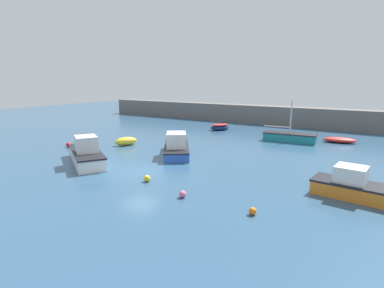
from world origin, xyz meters
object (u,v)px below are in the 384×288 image
motorboat_with_cabin (86,154)px  mooring_buoy_orange (253,211)px  rowboat_with_red_cover (220,127)px  mooring_buoy_red (69,145)px  sailboat_twin_hulled (290,137)px  cabin_cruiser_white (176,147)px  motorboat_grey_hull (354,187)px  mooring_buoy_pink (183,194)px  dinghy_near_pier (126,141)px  open_tender_yellow (340,140)px  mooring_buoy_yellow (147,178)px

motorboat_with_cabin → mooring_buoy_orange: size_ratio=17.14×
rowboat_with_red_cover → mooring_buoy_orange: (13.21, -22.19, -0.22)m
mooring_buoy_red → sailboat_twin_hulled: bearing=39.6°
cabin_cruiser_white → motorboat_grey_hull: (14.18, -2.67, -0.09)m
motorboat_grey_hull → mooring_buoy_pink: (-8.16, -5.21, -0.44)m
motorboat_grey_hull → mooring_buoy_red: bearing=-173.2°
dinghy_near_pier → mooring_buoy_orange: size_ratio=6.56×
cabin_cruiser_white → open_tender_yellow: size_ratio=1.73×
mooring_buoy_pink → mooring_buoy_yellow: (-3.50, 1.01, 0.02)m
cabin_cruiser_white → sailboat_twin_hulled: bearing=-66.1°
open_tender_yellow → mooring_buoy_pink: (-5.52, -21.65, -0.08)m
mooring_buoy_pink → mooring_buoy_yellow: mooring_buoy_yellow is taller
dinghy_near_pier → mooring_buoy_orange: (16.93, -8.48, -0.23)m
motorboat_with_cabin → mooring_buoy_red: (-6.31, 2.83, -0.51)m
dinghy_near_pier → mooring_buoy_yellow: bearing=-105.7°
open_tender_yellow → motorboat_grey_hull: (2.64, -16.44, 0.36)m
cabin_cruiser_white → motorboat_with_cabin: motorboat_with_cabin is taller
rowboat_with_red_cover → motorboat_grey_hull: size_ratio=0.66×
mooring_buoy_red → mooring_buoy_pink: (16.86, -4.71, -0.04)m
cabin_cruiser_white → mooring_buoy_yellow: 7.34m
motorboat_grey_hull → mooring_buoy_yellow: size_ratio=10.82×
cabin_cruiser_white → open_tender_yellow: 17.96m
dinghy_near_pier → mooring_buoy_orange: 18.94m
motorboat_with_cabin → mooring_buoy_pink: bearing=-159.4°
motorboat_with_cabin → rowboat_with_red_cover: size_ratio=2.11×
dinghy_near_pier → open_tender_yellow: bearing=-31.0°
motorboat_grey_hull → mooring_buoy_orange: size_ratio=12.28×
sailboat_twin_hulled → mooring_buoy_orange: (3.31, -19.37, -0.30)m
motorboat_grey_hull → mooring_buoy_yellow: motorboat_grey_hull is taller
cabin_cruiser_white → mooring_buoy_pink: cabin_cruiser_white is taller
sailboat_twin_hulled → mooring_buoy_pink: size_ratio=13.82×
rowboat_with_red_cover → open_tender_yellow: size_ratio=0.91×
mooring_buoy_orange → mooring_buoy_yellow: (-7.66, 0.99, 0.03)m
cabin_cruiser_white → dinghy_near_pier: (-6.76, 0.61, -0.32)m
motorboat_grey_hull → motorboat_with_cabin: bearing=-164.2°
open_tender_yellow → sailboat_twin_hulled: bearing=-164.1°
dinghy_near_pier → motorboat_with_cabin: bearing=-138.2°
sailboat_twin_hulled → rowboat_with_red_cover: size_ratio=1.78×
rowboat_with_red_cover → mooring_buoy_red: 19.15m
rowboat_with_red_cover → mooring_buoy_orange: size_ratio=8.13×
dinghy_near_pier → motorboat_grey_hull: size_ratio=0.53×
rowboat_with_red_cover → dinghy_near_pier: bearing=15.8°
open_tender_yellow → motorboat_grey_hull: 16.65m
dinghy_near_pier → motorboat_grey_hull: 21.19m
dinghy_near_pier → motorboat_with_cabin: motorboat_with_cabin is taller
motorboat_with_cabin → mooring_buoy_red: size_ratio=13.38×
motorboat_with_cabin → dinghy_near_pier: bearing=-40.7°
rowboat_with_red_cover → motorboat_grey_hull: bearing=76.4°
sailboat_twin_hulled → motorboat_grey_hull: size_ratio=1.18×
mooring_buoy_yellow → mooring_buoy_pink: bearing=-16.1°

